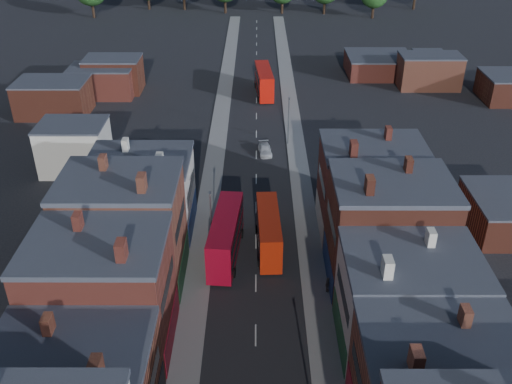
{
  "coord_description": "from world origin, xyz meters",
  "views": [
    {
      "loc": [
        0.12,
        -25.41,
        40.2
      ],
      "look_at": [
        0.0,
        33.48,
        6.18
      ],
      "focal_mm": 40.0,
      "sensor_mm": 36.0,
      "label": 1
    }
  ],
  "objects_px": {
    "bus_0": "(226,236)",
    "bus_2": "(264,81)",
    "bus_1": "(269,231)",
    "ped_3": "(327,284)",
    "car_2": "(226,232)",
    "car_3": "(265,150)"
  },
  "relations": [
    {
      "from": "bus_1",
      "to": "bus_2",
      "type": "bearing_deg",
      "value": 87.74
    },
    {
      "from": "bus_2",
      "to": "car_2",
      "type": "distance_m",
      "value": 50.23
    },
    {
      "from": "bus_0",
      "to": "bus_2",
      "type": "relative_size",
      "value": 1.0
    },
    {
      "from": "bus_1",
      "to": "car_2",
      "type": "bearing_deg",
      "value": 149.78
    },
    {
      "from": "bus_2",
      "to": "bus_1",
      "type": "bearing_deg",
      "value": -94.74
    },
    {
      "from": "bus_1",
      "to": "bus_2",
      "type": "relative_size",
      "value": 0.9
    },
    {
      "from": "bus_0",
      "to": "car_2",
      "type": "bearing_deg",
      "value": 98.43
    },
    {
      "from": "bus_1",
      "to": "car_2",
      "type": "xyz_separation_m",
      "value": [
        -5.25,
        2.79,
        -2.01
      ]
    },
    {
      "from": "car_3",
      "to": "ped_3",
      "type": "height_order",
      "value": "ped_3"
    },
    {
      "from": "bus_2",
      "to": "ped_3",
      "type": "relative_size",
      "value": 6.77
    },
    {
      "from": "bus_1",
      "to": "bus_2",
      "type": "height_order",
      "value": "bus_2"
    },
    {
      "from": "bus_2",
      "to": "car_2",
      "type": "bearing_deg",
      "value": -100.75
    },
    {
      "from": "bus_0",
      "to": "bus_2",
      "type": "bearing_deg",
      "value": 89.74
    },
    {
      "from": "bus_0",
      "to": "car_3",
      "type": "relative_size",
      "value": 2.64
    },
    {
      "from": "bus_1",
      "to": "car_2",
      "type": "distance_m",
      "value": 6.28
    },
    {
      "from": "bus_2",
      "to": "car_3",
      "type": "distance_m",
      "value": 26.79
    },
    {
      "from": "bus_1",
      "to": "car_3",
      "type": "xyz_separation_m",
      "value": [
        -0.11,
        25.98,
        -1.87
      ]
    },
    {
      "from": "bus_2",
      "to": "ped_3",
      "type": "distance_m",
      "value": 61.04
    },
    {
      "from": "bus_1",
      "to": "bus_2",
      "type": "distance_m",
      "value": 52.69
    },
    {
      "from": "car_2",
      "to": "bus_1",
      "type": "bearing_deg",
      "value": -29.95
    },
    {
      "from": "bus_0",
      "to": "bus_2",
      "type": "distance_m",
      "value": 54.33
    },
    {
      "from": "bus_0",
      "to": "ped_3",
      "type": "relative_size",
      "value": 6.8
    }
  ]
}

